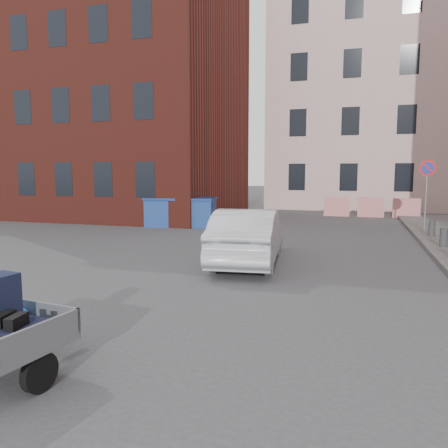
% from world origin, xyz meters
% --- Properties ---
extents(ground, '(120.00, 120.00, 0.00)m').
position_xyz_m(ground, '(0.00, 0.00, 0.00)').
color(ground, '#38383A').
rests_on(ground, ground).
extents(building_brick, '(12.00, 10.00, 14.00)m').
position_xyz_m(building_brick, '(-9.00, 13.00, 7.00)').
color(building_brick, '#591E16').
rests_on(building_brick, ground).
extents(building_pink, '(16.00, 8.00, 14.00)m').
position_xyz_m(building_pink, '(6.00, 22.00, 7.00)').
color(building_pink, '#C19D95').
rests_on(building_pink, ground).
extents(far_building, '(6.00, 6.00, 8.00)m').
position_xyz_m(far_building, '(-20.00, 22.00, 4.00)').
color(far_building, maroon).
rests_on(far_building, ground).
extents(no_parking_sign, '(0.60, 0.09, 2.65)m').
position_xyz_m(no_parking_sign, '(6.00, 9.48, 2.01)').
color(no_parking_sign, gray).
rests_on(no_parking_sign, sidewalk).
extents(barriers, '(4.70, 0.18, 1.00)m').
position_xyz_m(barriers, '(4.20, 15.00, 0.50)').
color(barriers, red).
rests_on(barriers, ground).
extents(dumpster, '(3.14, 1.96, 1.23)m').
position_xyz_m(dumpster, '(-3.72, 8.76, 0.62)').
color(dumpster, navy).
rests_on(dumpster, ground).
extents(silver_car, '(1.97, 4.41, 1.41)m').
position_xyz_m(silver_car, '(0.84, 2.22, 0.70)').
color(silver_car, '#B2B4BA').
rests_on(silver_car, ground).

